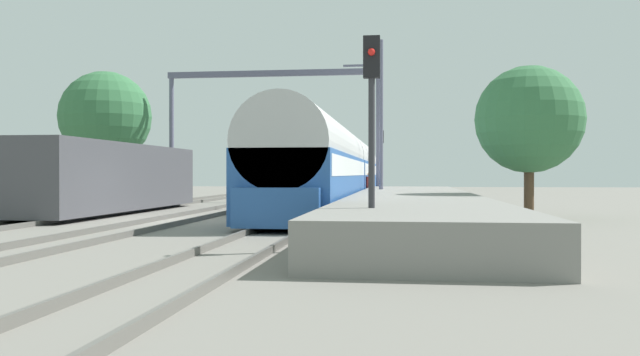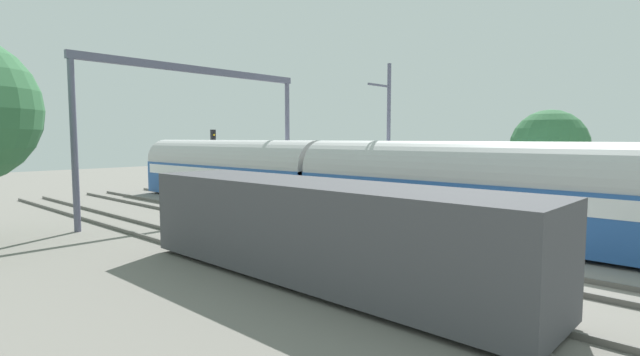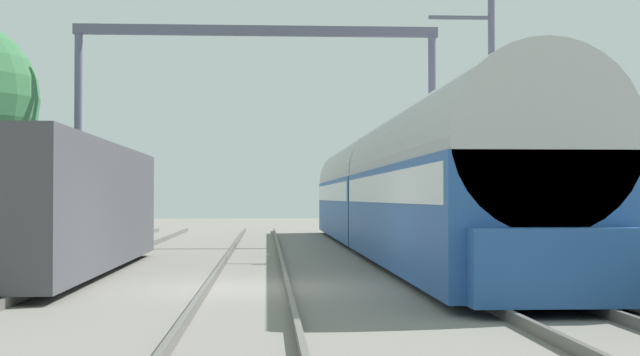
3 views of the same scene
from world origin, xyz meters
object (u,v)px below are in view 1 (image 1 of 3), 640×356
(freight_car, at_px, (110,178))
(catenary_gantry, at_px, (273,107))
(railway_signal_far, at_px, (381,154))
(person_crossing, at_px, (369,185))
(passenger_train, at_px, (337,167))
(railway_signal_near, at_px, (372,112))

(freight_car, xyz_separation_m, catenary_gantry, (4.33, 12.68, 4.20))
(railway_signal_far, bearing_deg, freight_car, -117.12)
(person_crossing, distance_m, catenary_gantry, 8.18)
(freight_car, distance_m, railway_signal_far, 23.27)
(passenger_train, height_order, railway_signal_near, railway_signal_near)
(catenary_gantry, bearing_deg, freight_car, -108.86)
(railway_signal_far, height_order, catenary_gantry, catenary_gantry)
(passenger_train, bearing_deg, freight_car, -137.10)
(railway_signal_far, bearing_deg, railway_signal_near, -88.54)
(railway_signal_near, height_order, catenary_gantry, catenary_gantry)
(catenary_gantry, bearing_deg, passenger_train, -46.92)
(passenger_train, xyz_separation_m, railway_signal_near, (2.74, -19.66, 1.00))
(freight_car, xyz_separation_m, person_crossing, (10.30, 9.57, -0.44))
(passenger_train, xyz_separation_m, catenary_gantry, (-4.33, 4.63, 3.70))
(passenger_train, bearing_deg, person_crossing, 42.88)
(person_crossing, bearing_deg, passenger_train, -158.72)
(passenger_train, height_order, person_crossing, passenger_train)
(railway_signal_near, xyz_separation_m, catenary_gantry, (-7.07, 24.29, 2.70))
(freight_car, relative_size, railway_signal_near, 2.83)
(catenary_gantry, bearing_deg, railway_signal_far, 51.94)
(railway_signal_near, distance_m, railway_signal_far, 32.28)
(freight_car, height_order, railway_signal_far, railway_signal_far)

